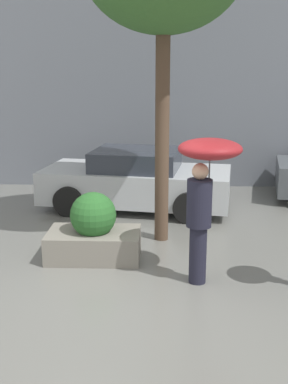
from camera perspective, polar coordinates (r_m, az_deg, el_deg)
The scene contains 5 objects.
ground_plane at distance 6.54m, azimuth -5.11°, elevation -12.46°, with size 40.00×40.00×0.00m, color slate.
building_facade at distance 12.31m, azimuth -1.62°, elevation 14.65°, with size 18.00×0.30×6.00m.
planter_box at distance 7.70m, azimuth -5.99°, elevation -4.82°, with size 1.47×0.88×1.08m.
person_adult at distance 6.58m, azimuth 7.30°, elevation 1.73°, with size 0.87×0.87×2.04m.
parked_car_near at distance 10.41m, azimuth -0.90°, elevation 1.39°, with size 4.21×2.46×1.27m.
Camera 1 is at (0.78, -5.78, 2.95)m, focal length 45.00 mm.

